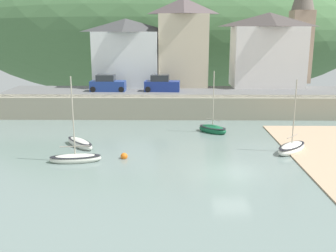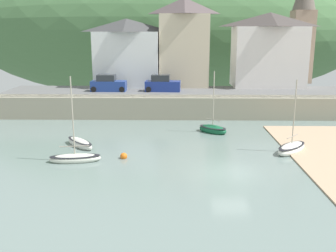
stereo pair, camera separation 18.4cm
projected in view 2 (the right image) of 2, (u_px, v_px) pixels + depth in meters
ground at (295, 247)px, 16.95m from camera, size 48.00×41.00×0.61m
quay_seawall at (210, 105)px, 42.97m from camera, size 48.00×9.40×2.40m
hillside_backdrop at (167, 30)px, 77.73m from camera, size 80.00×44.00×27.12m
waterfront_building_left at (127, 52)px, 49.34m from camera, size 8.31×5.55×8.44m
waterfront_building_centre at (184, 42)px, 48.92m from camera, size 6.44×4.55×10.93m
waterfront_building_right at (268, 50)px, 48.95m from camera, size 9.07×5.57×9.17m
church_with_spire at (303, 23)px, 51.95m from camera, size 3.00×3.00×15.50m
sailboat_nearest_shore at (213, 129)px, 36.64m from camera, size 3.11×2.91×5.97m
sailboat_tall_mast at (75, 158)px, 28.48m from camera, size 3.90×1.74×6.42m
dinghy_open_wooden at (80, 143)px, 32.21m from camera, size 3.16×3.39×0.86m
sailboat_far_left at (292, 148)px, 30.70m from camera, size 3.45×3.62×5.96m
parked_car_near_slipway at (108, 84)px, 45.83m from camera, size 4.13×1.82×1.95m
parked_car_by_wall at (162, 84)px, 45.72m from camera, size 4.20×1.95×1.95m
mooring_buoy at (124, 156)px, 29.22m from camera, size 0.54×0.54×0.54m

